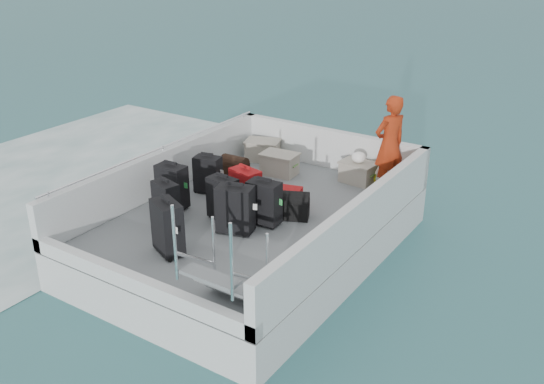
{
  "coord_description": "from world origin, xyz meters",
  "views": [
    {
      "loc": [
        4.75,
        -6.67,
        4.57
      ],
      "look_at": [
        0.24,
        0.17,
        1.0
      ],
      "focal_mm": 40.0,
      "sensor_mm": 36.0,
      "label": 1
    }
  ],
  "objects": [
    {
      "name": "ground",
      "position": [
        0.0,
        0.0,
        0.0
      ],
      "size": [
        160.0,
        160.0,
        0.0
      ],
      "primitive_type": "plane",
      "color": "#1A4F5C",
      "rests_on": "ground"
    },
    {
      "name": "wake_foam",
      "position": [
        -4.8,
        0.0,
        0.0
      ],
      "size": [
        10.0,
        10.0,
        0.0
      ],
      "primitive_type": "plane",
      "color": "white",
      "rests_on": "ground"
    },
    {
      "name": "ferry_hull",
      "position": [
        0.0,
        0.0,
        0.3
      ],
      "size": [
        3.6,
        5.0,
        0.6
      ],
      "primitive_type": "cube",
      "color": "silver",
      "rests_on": "ground"
    },
    {
      "name": "deck",
      "position": [
        0.0,
        0.0,
        0.61
      ],
      "size": [
        3.3,
        4.7,
        0.02
      ],
      "primitive_type": "cube",
      "color": "slate",
      "rests_on": "ferry_hull"
    },
    {
      "name": "deck_fittings",
      "position": [
        0.35,
        -0.32,
        0.99
      ],
      "size": [
        3.6,
        5.0,
        0.9
      ],
      "color": "silver",
      "rests_on": "deck"
    },
    {
      "name": "suitcase_0",
      "position": [
        -0.89,
        -0.88,
        0.94
      ],
      "size": [
        0.46,
        0.33,
        0.64
      ],
      "primitive_type": "cube",
      "rotation": [
        0.0,
        0.0,
        -0.26
      ],
      "color": "black",
      "rests_on": "deck"
    },
    {
      "name": "suitcase_1",
      "position": [
        -1.18,
        -0.43,
        0.97
      ],
      "size": [
        0.47,
        0.28,
        0.69
      ],
      "primitive_type": "cube",
      "rotation": [
        0.0,
        0.0,
        0.02
      ],
      "color": "black",
      "rests_on": "deck"
    },
    {
      "name": "suitcase_2",
      "position": [
        -1.1,
        0.33,
        0.93
      ],
      "size": [
        0.47,
        0.34,
        0.61
      ],
      "primitive_type": "cube",
      "rotation": [
        0.0,
        0.0,
        0.23
      ],
      "color": "black",
      "rests_on": "deck"
    },
    {
      "name": "suitcase_3",
      "position": [
        -0.26,
        -1.53,
        0.99
      ],
      "size": [
        0.56,
        0.46,
        0.73
      ],
      "primitive_type": "cube",
      "rotation": [
        0.0,
        0.0,
        -0.43
      ],
      "color": "black",
      "rests_on": "deck"
    },
    {
      "name": "suitcase_4",
      "position": [
        -0.29,
        -0.32,
        0.94
      ],
      "size": [
        0.46,
        0.3,
        0.65
      ],
      "primitive_type": "cube",
      "rotation": [
        0.0,
        0.0,
        -0.1
      ],
      "color": "black",
      "rests_on": "deck"
    },
    {
      "name": "suitcase_5",
      "position": [
        -0.22,
        0.15,
        0.94
      ],
      "size": [
        0.51,
        0.37,
        0.64
      ],
      "primitive_type": "cube",
      "rotation": [
        0.0,
        0.0,
        -0.22
      ],
      "color": "#A20C17",
      "rests_on": "deck"
    },
    {
      "name": "suitcase_6",
      "position": [
        0.12,
        -0.57,
        0.97
      ],
      "size": [
        0.57,
        0.43,
        0.69
      ],
      "primitive_type": "cube",
      "rotation": [
        0.0,
        0.0,
        0.28
      ],
      "color": "black",
      "rests_on": "deck"
    },
    {
      "name": "suitcase_7",
      "position": [
        0.31,
        -0.13,
        0.95
      ],
      "size": [
        0.48,
        0.29,
        0.66
      ],
      "primitive_type": "cube",
      "rotation": [
        0.0,
        0.0,
        0.06
      ],
      "color": "black",
      "rests_on": "deck"
    },
    {
      "name": "suitcase_8",
      "position": [
        0.12,
        0.53,
        0.75
      ],
      "size": [
        0.77,
        0.61,
        0.27
      ],
      "primitive_type": "cube",
      "rotation": [
        0.0,
        0.0,
        1.83
      ],
      "color": "#A20C17",
      "rests_on": "deck"
    },
    {
      "name": "duffel_0",
      "position": [
        -1.08,
        1.02,
        0.78
      ],
      "size": [
        0.46,
        0.32,
        0.32
      ],
      "primitive_type": null,
      "rotation": [
        0.0,
        0.0,
        0.04
      ],
      "color": "black",
      "rests_on": "deck"
    },
    {
      "name": "duffel_1",
      "position": [
        -0.58,
        0.52,
        0.78
      ],
      "size": [
        0.49,
        0.45,
        0.32
      ],
      "primitive_type": null,
      "rotation": [
        0.0,
        0.0,
        -0.49
      ],
      "color": "black",
      "rests_on": "deck"
    },
    {
      "name": "duffel_2",
      "position": [
        0.55,
        0.28,
        0.78
      ],
      "size": [
        0.55,
        0.47,
        0.32
      ],
      "primitive_type": null,
      "rotation": [
        0.0,
        0.0,
        0.43
      ],
      "color": "black",
      "rests_on": "deck"
    },
    {
      "name": "crate_0",
      "position": [
        -1.2,
        2.06,
        0.8
      ],
      "size": [
        0.68,
        0.57,
        0.35
      ],
      "primitive_type": "cube",
      "rotation": [
        0.0,
        0.0,
        0.34
      ],
      "color": "#A49D8F",
      "rests_on": "deck"
    },
    {
      "name": "crate_1",
      "position": [
        -0.56,
        1.64,
        0.8
      ],
      "size": [
        0.62,
        0.45,
        0.35
      ],
      "primitive_type": "cube",
      "rotation": [
        0.0,
        0.0,
        0.08
      ],
      "color": "#A49D8F",
      "rests_on": "deck"
    },
    {
      "name": "crate_2",
      "position": [
        0.75,
        2.05,
        0.79
      ],
      "size": [
        0.58,
        0.43,
        0.33
      ],
      "primitive_type": "cube",
      "rotation": [
        0.0,
        0.0,
        -0.1
      ],
      "color": "#A49D8F",
      "rests_on": "deck"
    },
    {
      "name": "crate_3",
      "position": [
        1.4,
        2.06,
        0.78
      ],
      "size": [
        0.62,
        0.5,
        0.33
      ],
      "primitive_type": "cube",
      "rotation": [
        0.0,
        0.0,
        0.24
      ],
      "color": "#A49D8F",
      "rests_on": "deck"
    },
    {
      "name": "yellow_bag",
      "position": [
        1.09,
        2.2,
        0.73
      ],
      "size": [
        0.28,
        0.26,
        0.22
      ],
      "primitive_type": "ellipsoid",
      "color": "yellow",
      "rests_on": "deck"
    },
    {
      "name": "white_bag",
      "position": [
        0.75,
        2.05,
        1.04
      ],
      "size": [
        0.24,
        0.24,
        0.18
      ],
      "primitive_type": "ellipsoid",
      "color": "white",
      "rests_on": "crate_2"
    },
    {
      "name": "passenger",
      "position": [
        1.3,
        1.97,
        1.42
      ],
      "size": [
        0.61,
        0.7,
        1.6
      ],
      "primitive_type": "imported",
      "rotation": [
        0.0,
        0.0,
        -2.04
      ],
      "color": "red",
      "rests_on": "deck"
    }
  ]
}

